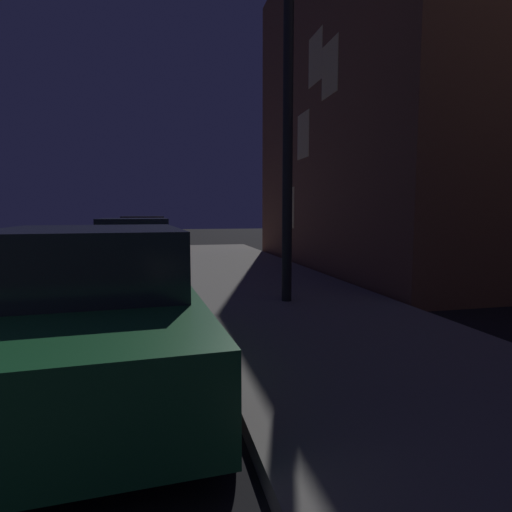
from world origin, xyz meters
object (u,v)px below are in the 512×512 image
Objects in this scene: car_green at (93,306)px; car_blue at (135,246)px; car_red at (143,234)px; street_lamp at (288,80)px.

car_blue is at bearing 89.99° from car_green.
car_blue is (0.00, 6.93, 0.01)m from car_green.
car_blue is at bearing -89.99° from car_red.
car_green is at bearing -90.01° from car_blue.
street_lamp is (2.60, -4.63, 2.88)m from car_blue.
car_red is (-0.00, 13.31, 0.00)m from car_green.
street_lamp is at bearing -76.71° from car_red.
street_lamp reaches higher than car_green.
car_green is at bearing -90.00° from car_red.
car_red is (-0.00, 6.38, -0.01)m from car_blue.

